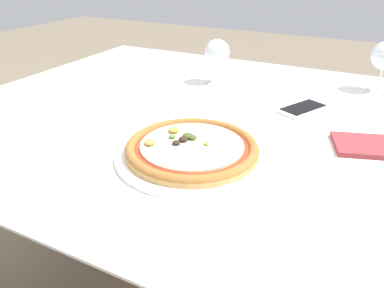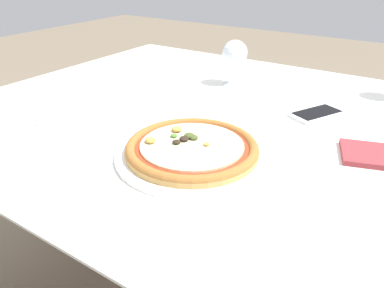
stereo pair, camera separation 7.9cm
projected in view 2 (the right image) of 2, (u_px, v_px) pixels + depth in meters
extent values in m
cube|color=brown|center=(209.00, 120.00, 1.04)|extent=(1.27, 1.06, 0.04)
cube|color=silver|center=(210.00, 113.00, 1.03)|extent=(1.37, 1.16, 0.01)
cylinder|color=brown|center=(157.00, 130.00, 1.84)|extent=(0.06, 0.06, 0.68)
cylinder|color=white|center=(192.00, 154.00, 0.81)|extent=(0.33, 0.33, 0.01)
cylinder|color=tan|center=(192.00, 150.00, 0.80)|extent=(0.29, 0.29, 0.01)
torus|color=#A3662D|center=(192.00, 147.00, 0.80)|extent=(0.29, 0.29, 0.02)
cylinder|color=#BC381E|center=(192.00, 147.00, 0.80)|extent=(0.24, 0.24, 0.00)
cylinder|color=beige|center=(192.00, 145.00, 0.80)|extent=(0.22, 0.22, 0.00)
ellipsoid|color=#BC9342|center=(177.00, 129.00, 0.85)|extent=(0.02, 0.02, 0.01)
ellipsoid|color=#425123|center=(189.00, 136.00, 0.82)|extent=(0.02, 0.02, 0.01)
ellipsoid|color=#2D2319|center=(184.00, 139.00, 0.81)|extent=(0.02, 0.02, 0.01)
ellipsoid|color=#BC9342|center=(207.00, 144.00, 0.79)|extent=(0.01, 0.01, 0.01)
ellipsoid|color=#425123|center=(194.00, 137.00, 0.81)|extent=(0.02, 0.02, 0.01)
ellipsoid|color=#4C7A33|center=(174.00, 136.00, 0.82)|extent=(0.02, 0.02, 0.01)
ellipsoid|color=#2D2319|center=(176.00, 142.00, 0.79)|extent=(0.02, 0.02, 0.01)
ellipsoid|color=#BC9342|center=(150.00, 140.00, 0.80)|extent=(0.02, 0.02, 0.01)
cube|color=silver|center=(50.00, 117.00, 0.99)|extent=(0.03, 0.11, 0.00)
cube|color=silver|center=(66.00, 109.00, 1.04)|extent=(0.03, 0.02, 0.00)
cube|color=silver|center=(70.00, 105.00, 1.07)|extent=(0.01, 0.05, 0.00)
cube|color=silver|center=(73.00, 106.00, 1.07)|extent=(0.01, 0.05, 0.00)
cube|color=silver|center=(75.00, 106.00, 1.07)|extent=(0.01, 0.05, 0.00)
cube|color=silver|center=(77.00, 107.00, 1.06)|extent=(0.01, 0.05, 0.00)
cylinder|color=silver|center=(233.00, 84.00, 1.25)|extent=(0.07, 0.07, 0.00)
cylinder|color=silver|center=(234.00, 73.00, 1.23)|extent=(0.01, 0.01, 0.07)
sphere|color=silver|center=(235.00, 53.00, 1.20)|extent=(0.08, 0.08, 0.08)
cube|color=white|center=(317.00, 114.00, 1.01)|extent=(0.13, 0.16, 0.01)
cube|color=black|center=(317.00, 112.00, 1.00)|extent=(0.11, 0.14, 0.00)
cube|color=#933338|center=(378.00, 156.00, 0.80)|extent=(0.18, 0.15, 0.01)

